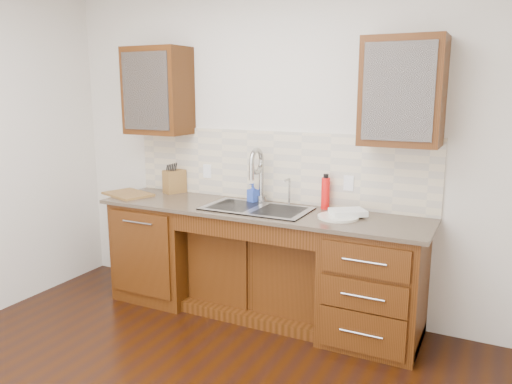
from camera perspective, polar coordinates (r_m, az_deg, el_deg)
The scene contains 23 objects.
wall_back at distance 4.23m, azimuth 2.42°, elevation 4.98°, with size 4.00×0.10×2.70m, color silver.
base_cabinet_left at distance 4.59m, azimuth -10.52°, elevation -6.30°, with size 0.70×0.62×0.88m, color #593014.
base_cabinet_center at distance 4.22m, azimuth 0.79°, elevation -9.01°, with size 1.20×0.44×0.70m, color #593014.
base_cabinet_right at distance 3.82m, azimuth 13.35°, elevation -10.18°, with size 0.70×0.62×0.88m, color #593014.
countertop at distance 3.97m, azimuth 0.16°, elevation -2.12°, with size 2.70×0.65×0.03m, color #84705B.
backsplash at distance 4.19m, azimuth 2.06°, elevation 2.92°, with size 2.70×0.02×0.59m, color beige.
sink at distance 3.98m, azimuth 0.06°, elevation -3.15°, with size 0.84×0.46×0.19m, color #9E9EA5.
faucet at distance 4.15m, azimuth 0.61°, elevation 1.50°, with size 0.04×0.04×0.40m, color #999993.
filter_tap at distance 4.07m, azimuth 3.84°, elevation 0.14°, with size 0.02×0.02×0.24m, color #999993.
upper_cabinet_left at distance 4.54m, azimuth -11.13°, elevation 11.25°, with size 0.55×0.34×0.75m, color #593014.
upper_cabinet_right at distance 3.67m, azimuth 16.44°, elevation 10.93°, with size 0.55×0.34×0.75m, color #593014.
outlet_left at distance 4.50m, azimuth -5.59°, elevation 2.38°, with size 0.08×0.01×0.12m, color white.
outlet_right at distance 3.97m, azimuth 10.55°, elevation 1.00°, with size 0.08×0.01×0.12m, color white.
soap_bottle at distance 4.16m, azimuth -0.36°, elevation -0.11°, with size 0.07×0.08×0.16m, color blue.
water_bottle at distance 3.97m, azimuth 7.94°, elevation -0.16°, with size 0.07×0.07×0.25m, color red.
plate at distance 3.73m, azimuth 9.37°, elevation -2.83°, with size 0.30×0.30×0.02m, color silver.
dish_towel at distance 3.77m, azimuth 10.46°, elevation -2.29°, with size 0.25×0.18×0.04m, color white.
knife_block at distance 4.62m, azimuth -9.30°, elevation 1.21°, with size 0.12×0.19×0.21m, color #A16D2F.
cutting_board at distance 4.61m, azimuth -14.42°, elevation -0.23°, with size 0.43×0.30×0.02m, color brown.
cup_left_a at distance 4.61m, azimuth -12.19°, elevation 10.57°, with size 0.12×0.12×0.10m, color silver.
cup_left_b at distance 4.47m, azimuth -9.76°, elevation 10.54°, with size 0.09×0.09×0.08m, color white.
cup_right_a at distance 3.68m, azimuth 15.73°, elevation 10.24°, with size 0.13×0.13×0.11m, color white.
cup_right_b at distance 3.65m, azimuth 18.31°, elevation 10.06°, with size 0.11×0.11×0.10m, color white.
Camera 1 is at (1.70, -2.03, 1.85)m, focal length 35.00 mm.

